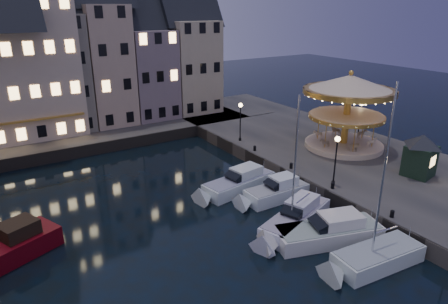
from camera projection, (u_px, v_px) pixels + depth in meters
ground at (271, 228)px, 28.89m from camera, size 160.00×160.00×0.00m
quay_east at (343, 158)px, 40.46m from camera, size 16.00×56.00×1.30m
quay_north at (68, 137)px, 46.81m from camera, size 44.00×12.00×1.30m
quaywall_e at (282, 174)px, 36.43m from camera, size 0.15×44.00×1.30m
quaywall_n at (100, 148)px, 43.07m from camera, size 48.00×0.15×1.30m
streetlamp_b at (336, 154)px, 31.91m from camera, size 0.44×0.44×4.17m
streetlamp_c at (240, 116)px, 42.60m from camera, size 0.44×0.44×4.17m
streetlamp_d at (360, 115)px, 43.14m from camera, size 0.44×0.44×4.17m
bollard_a at (392, 213)px, 27.69m from camera, size 0.30×0.30×0.57m
bollard_b at (333, 185)px, 32.05m from camera, size 0.30×0.30×0.57m
bollard_c at (291, 165)px, 36.01m from camera, size 0.30×0.30×0.57m
bollard_d at (255, 148)px, 40.36m from camera, size 0.30×0.30×0.57m
townhouse_nc at (55, 65)px, 45.59m from camera, size 6.82×8.00×14.80m
townhouse_nd at (104, 57)px, 48.31m from camera, size 5.50×8.00×15.80m
townhouse_ne at (147, 66)px, 51.57m from camera, size 6.16×8.00×12.80m
townhouse_nf at (189, 59)px, 54.44m from camera, size 6.82×8.00×13.80m
motorboat_a at (371, 260)px, 24.41m from camera, size 6.98×2.83×11.54m
motorboat_b at (322, 234)px, 27.00m from camera, size 8.37×4.67×2.15m
motorboat_c at (293, 220)px, 28.60m from camera, size 8.04×4.55×10.82m
motorboat_d at (272, 193)px, 32.79m from camera, size 6.46×2.15×2.15m
motorboat_e at (236, 184)px, 34.41m from camera, size 7.87×3.28×2.15m
red_fishing_boat at (1, 253)px, 24.79m from camera, size 7.81×5.26×5.92m
carousel at (349, 98)px, 39.72m from camera, size 9.07×9.07×7.93m
ticket_kiosk at (422, 148)px, 33.76m from camera, size 3.57×3.57×4.18m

